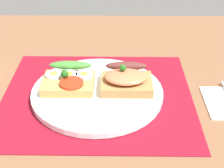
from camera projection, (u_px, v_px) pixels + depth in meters
ground_plane at (98, 103)px, 69.86cm from camera, size 120.00×90.00×3.20cm
placemat at (97, 96)px, 68.91cm from camera, size 38.76×34.12×0.30cm
plate at (97, 93)px, 68.49cm from camera, size 26.77×26.77×1.24cm
sandwich_egg_tomato at (69, 79)px, 69.03cm from camera, size 10.43×9.61×3.95cm
sandwich_salmon at (126, 79)px, 68.23cm from camera, size 10.41×9.19×5.11cm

